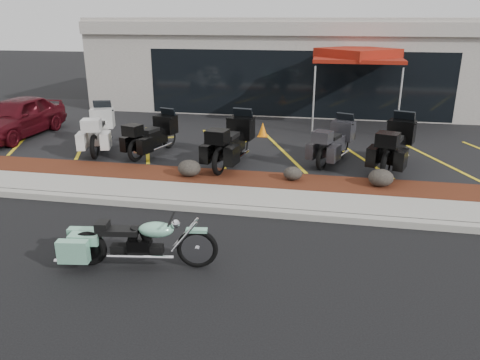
% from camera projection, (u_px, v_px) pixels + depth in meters
% --- Properties ---
extents(ground, '(90.00, 90.00, 0.00)m').
position_uv_depth(ground, '(252.00, 233.00, 9.29)').
color(ground, black).
rests_on(ground, ground).
extents(curb, '(24.00, 0.25, 0.15)m').
position_uv_depth(curb, '(259.00, 212.00, 10.09)').
color(curb, gray).
rests_on(curb, ground).
extents(sidewalk, '(24.00, 1.20, 0.15)m').
position_uv_depth(sidewalk, '(264.00, 200.00, 10.74)').
color(sidewalk, gray).
rests_on(sidewalk, ground).
extents(mulch_bed, '(24.00, 1.20, 0.16)m').
position_uv_depth(mulch_bed, '(270.00, 182.00, 11.85)').
color(mulch_bed, '#35190C').
rests_on(mulch_bed, ground).
extents(upper_lot, '(26.00, 9.60, 0.15)m').
position_uv_depth(upper_lot, '(290.00, 133.00, 16.85)').
color(upper_lot, black).
rests_on(upper_lot, ground).
extents(dealership_building, '(18.00, 8.16, 4.00)m').
position_uv_depth(dealership_building, '(303.00, 62.00, 22.02)').
color(dealership_building, gray).
rests_on(dealership_building, ground).
extents(boulder_left, '(0.60, 0.50, 0.43)m').
position_uv_depth(boulder_left, '(189.00, 168.00, 12.01)').
color(boulder_left, black).
rests_on(boulder_left, mulch_bed).
extents(boulder_mid, '(0.48, 0.40, 0.34)m').
position_uv_depth(boulder_mid, '(293.00, 173.00, 11.75)').
color(boulder_mid, black).
rests_on(boulder_mid, mulch_bed).
extents(boulder_right, '(0.60, 0.50, 0.43)m').
position_uv_depth(boulder_right, '(381.00, 178.00, 11.30)').
color(boulder_right, black).
rests_on(boulder_right, mulch_bed).
extents(hero_cruiser, '(2.72, 1.05, 0.93)m').
position_uv_depth(hero_cruiser, '(197.00, 243.00, 7.86)').
color(hero_cruiser, '#7DC3A2').
rests_on(hero_cruiser, ground).
extents(touring_white, '(1.57, 2.58, 1.41)m').
position_uv_depth(touring_white, '(104.00, 122.00, 14.96)').
color(touring_white, silver).
rests_on(touring_white, upper_lot).
extents(touring_black_front, '(1.42, 2.34, 1.27)m').
position_uv_depth(touring_black_front, '(168.00, 128.00, 14.45)').
color(touring_black_front, black).
rests_on(touring_black_front, upper_lot).
extents(touring_black_mid, '(1.33, 2.60, 1.44)m').
position_uv_depth(touring_black_mid, '(243.00, 133.00, 13.56)').
color(touring_black_mid, black).
rests_on(touring_black_mid, upper_lot).
extents(touring_grey, '(1.58, 2.36, 1.28)m').
position_uv_depth(touring_grey, '(344.00, 135.00, 13.67)').
color(touring_grey, '#29292D').
rests_on(touring_grey, upper_lot).
extents(touring_black_rear, '(1.69, 2.66, 1.45)m').
position_uv_depth(touring_black_rear, '(402.00, 136.00, 13.14)').
color(touring_black_rear, black).
rests_on(touring_black_rear, upper_lot).
extents(parked_car, '(1.69, 4.01, 1.35)m').
position_uv_depth(parked_car, '(17.00, 117.00, 15.84)').
color(parked_car, '#410910').
rests_on(parked_car, upper_lot).
extents(traffic_cone, '(0.37, 0.37, 0.48)m').
position_uv_depth(traffic_cone, '(263.00, 129.00, 16.03)').
color(traffic_cone, orange).
rests_on(traffic_cone, upper_lot).
extents(popup_canopy, '(3.56, 3.56, 2.83)m').
position_uv_depth(popup_canopy, '(357.00, 56.00, 16.68)').
color(popup_canopy, silver).
rests_on(popup_canopy, upper_lot).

